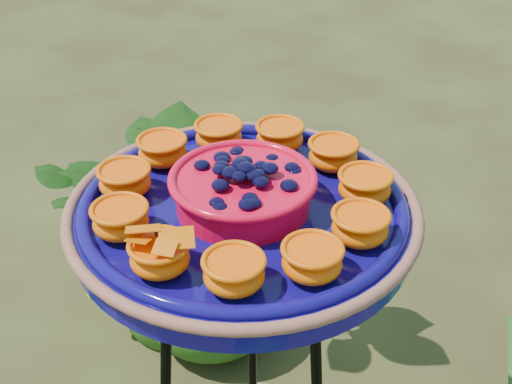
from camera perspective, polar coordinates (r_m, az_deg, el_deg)
feeder_dish at (r=1.00m, az=-1.05°, el=-1.25°), size 0.61×0.61×0.11m
shrub_back_left at (r=2.05m, az=-5.65°, el=-1.25°), size 0.92×0.87×0.81m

